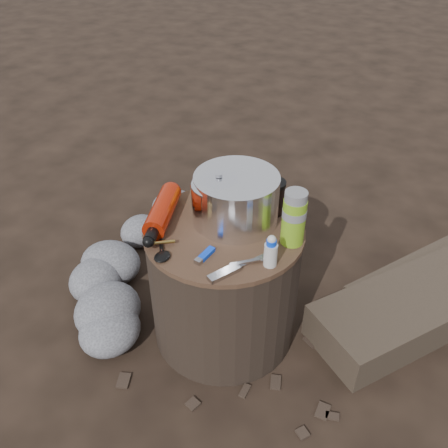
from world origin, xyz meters
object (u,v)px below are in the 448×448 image
at_px(stump, 224,282).
at_px(fuel_bottle, 162,211).
at_px(travel_mug, 273,197).
at_px(camping_pot, 219,200).
at_px(thermos, 294,218).

relative_size(stump, fuel_bottle, 1.74).
bearing_deg(travel_mug, camping_pot, -135.34).
bearing_deg(travel_mug, stump, -123.77).
xyz_separation_m(fuel_bottle, travel_mug, (0.30, 0.19, 0.02)).
bearing_deg(camping_pot, stump, -40.01).
relative_size(stump, travel_mug, 4.44).
relative_size(camping_pot, thermos, 0.97).
xyz_separation_m(camping_pot, travel_mug, (0.13, 0.13, -0.03)).
relative_size(stump, thermos, 2.88).
relative_size(camping_pot, travel_mug, 1.50).
distance_m(stump, travel_mug, 0.34).
height_order(stump, thermos, thermos).
distance_m(fuel_bottle, thermos, 0.42).
bearing_deg(thermos, travel_mug, 132.70).
xyz_separation_m(stump, camping_pot, (-0.03, 0.02, 0.32)).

